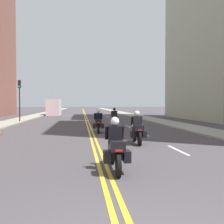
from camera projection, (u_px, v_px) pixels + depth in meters
ground_plane at (85, 114)px, 50.44m from camera, size 264.00×264.00×0.00m
sidewalk_left at (42, 114)px, 49.48m from camera, size 2.57×144.00×0.12m
sidewalk_right at (126, 114)px, 51.40m from camera, size 2.57×144.00×0.12m
centreline_yellow_inner at (84, 114)px, 50.42m from camera, size 0.12×132.00×0.01m
centreline_yellow_outer at (85, 114)px, 50.45m from camera, size 0.12×132.00×0.01m
lane_dashes_white at (115, 120)px, 31.98m from camera, size 0.14×56.40×0.01m
building_right_1 at (214, 6)px, 33.70m from camera, size 7.19×17.57×29.49m
motorcycle_0 at (115, 149)px, 7.66m from camera, size 0.77×2.28×1.59m
motorcycle_1 at (137, 130)px, 12.87m from camera, size 0.78×2.14×1.65m
motorcycle_2 at (98, 123)px, 17.97m from camera, size 0.78×2.22×1.62m
motorcycle_3 at (115, 119)px, 23.11m from camera, size 0.78×2.27×1.66m
traffic_light_near at (19, 93)px, 27.94m from camera, size 0.28×0.38×4.54m
parked_truck at (54, 108)px, 46.46m from camera, size 2.20×6.50×2.80m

